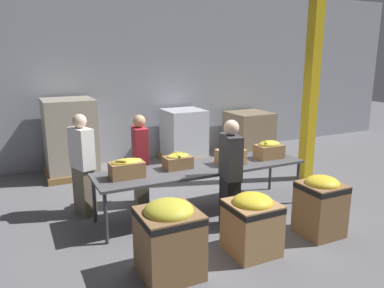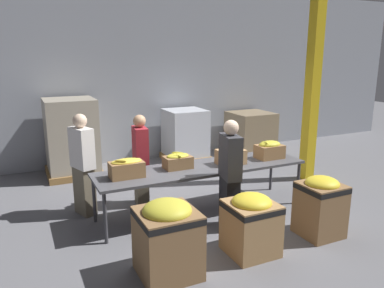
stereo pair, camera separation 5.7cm
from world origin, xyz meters
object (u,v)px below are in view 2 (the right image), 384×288
at_px(support_pillar, 313,79).
at_px(pallet_stack_1, 250,133).
at_px(volunteer_0, 83,165).
at_px(donation_bin_0, 168,236).
at_px(sorting_table, 202,169).
at_px(donation_bin_2, 320,204).
at_px(banana_box_2, 231,154).
at_px(pallet_stack_2, 72,138).
at_px(volunteer_2, 141,161).
at_px(banana_box_1, 178,161).
at_px(pallet_stack_0, 185,135).
at_px(donation_bin_1, 251,222).
at_px(banana_box_3, 269,149).
at_px(volunteer_1, 230,176).
at_px(banana_box_0, 127,168).

xyz_separation_m(support_pillar, pallet_stack_1, (0.17, 2.27, -1.50)).
distance_m(volunteer_0, donation_bin_0, 2.22).
bearing_deg(sorting_table, donation_bin_2, -50.98).
xyz_separation_m(banana_box_2, pallet_stack_2, (-2.04, 2.90, -0.13)).
height_order(banana_box_2, volunteer_2, volunteer_2).
distance_m(sorting_table, support_pillar, 3.01).
relative_size(banana_box_2, pallet_stack_1, 0.40).
bearing_deg(banana_box_1, donation_bin_2, -44.57).
distance_m(sorting_table, donation_bin_0, 1.80).
bearing_deg(sorting_table, pallet_stack_2, 118.73).
xyz_separation_m(support_pillar, pallet_stack_0, (-1.64, 2.31, -1.41)).
bearing_deg(volunteer_2, support_pillar, 94.22).
bearing_deg(banana_box_1, donation_bin_1, -76.32).
bearing_deg(pallet_stack_1, donation_bin_0, -133.06).
bearing_deg(volunteer_2, banana_box_3, 75.74).
xyz_separation_m(volunteer_1, donation_bin_1, (-0.13, -0.74, -0.37)).
bearing_deg(pallet_stack_0, banana_box_2, -100.24).
bearing_deg(pallet_stack_2, volunteer_0, -93.34).
bearing_deg(pallet_stack_1, support_pillar, -94.25).
distance_m(banana_box_3, support_pillar, 1.89).
distance_m(banana_box_0, volunteer_0, 0.89).
height_order(volunteer_1, pallet_stack_0, volunteer_1).
relative_size(volunteer_2, pallet_stack_2, 0.95).
xyz_separation_m(banana_box_0, volunteer_1, (1.31, -0.65, -0.11)).
bearing_deg(banana_box_2, donation_bin_1, -110.45).
bearing_deg(support_pillar, banana_box_1, -170.74).
height_order(banana_box_0, banana_box_1, banana_box_0).
distance_m(volunteer_2, pallet_stack_1, 4.18).
distance_m(volunteer_0, volunteer_1, 2.27).
relative_size(banana_box_0, volunteer_1, 0.30).
bearing_deg(volunteer_0, pallet_stack_1, 95.90).
bearing_deg(banana_box_3, support_pillar, 23.71).
height_order(volunteer_1, pallet_stack_2, pallet_stack_2).
bearing_deg(banana_box_3, banana_box_0, 179.00).
distance_m(pallet_stack_0, pallet_stack_1, 1.81).
relative_size(banana_box_1, donation_bin_2, 0.50).
height_order(support_pillar, pallet_stack_0, support_pillar).
relative_size(sorting_table, volunteer_0, 2.10).
bearing_deg(banana_box_3, pallet_stack_0, 94.43).
bearing_deg(banana_box_1, support_pillar, 9.26).
bearing_deg(banana_box_1, donation_bin_0, -117.27).
height_order(volunteer_1, donation_bin_0, volunteer_1).
height_order(banana_box_0, support_pillar, support_pillar).
bearing_deg(volunteer_2, donation_bin_2, 48.38).
height_order(sorting_table, donation_bin_1, donation_bin_1).
bearing_deg(banana_box_2, donation_bin_0, -140.48).
bearing_deg(volunteer_1, support_pillar, -52.70).
xyz_separation_m(banana_box_3, volunteer_2, (-2.00, 0.76, -0.15)).
xyz_separation_m(volunteer_0, pallet_stack_0, (2.70, 2.16, -0.20)).
height_order(banana_box_1, donation_bin_2, banana_box_1).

